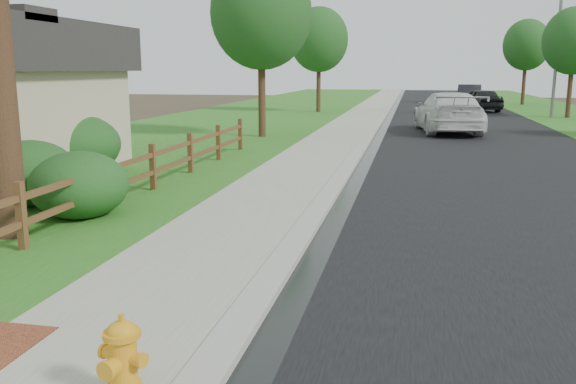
% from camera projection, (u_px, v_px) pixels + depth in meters
% --- Properties ---
extents(ground, '(120.00, 120.00, 0.00)m').
position_uv_depth(ground, '(179.00, 358.00, 5.89)').
color(ground, '#3E3421').
extents(road, '(8.00, 90.00, 0.02)m').
position_uv_depth(road, '(452.00, 113.00, 38.60)').
color(road, black).
rests_on(road, ground).
extents(curb, '(0.40, 90.00, 0.12)m').
position_uv_depth(curb, '(386.00, 112.00, 39.42)').
color(curb, gray).
rests_on(curb, ground).
extents(wet_gutter, '(0.50, 90.00, 0.00)m').
position_uv_depth(wet_gutter, '(391.00, 112.00, 39.36)').
color(wet_gutter, black).
rests_on(wet_gutter, road).
extents(sidewalk, '(2.20, 90.00, 0.10)m').
position_uv_depth(sidewalk, '(365.00, 112.00, 39.67)').
color(sidewalk, gray).
rests_on(sidewalk, ground).
extents(grass_strip, '(1.60, 90.00, 0.06)m').
position_uv_depth(grass_strip, '(336.00, 111.00, 40.05)').
color(grass_strip, '#1E5C1A').
rests_on(grass_strip, ground).
extents(lawn_near, '(9.00, 90.00, 0.04)m').
position_uv_depth(lawn_near, '(260.00, 111.00, 41.07)').
color(lawn_near, '#1E5C1A').
rests_on(lawn_near, ground).
extents(verge_far, '(6.00, 90.00, 0.04)m').
position_uv_depth(verge_far, '(569.00, 115.00, 37.25)').
color(verge_far, '#1E5C1A').
rests_on(verge_far, ground).
extents(ranch_fence, '(0.12, 16.92, 1.10)m').
position_uv_depth(ranch_fence, '(129.00, 174.00, 12.62)').
color(ranch_fence, '#542C1C').
rests_on(ranch_fence, ground).
extents(fire_hydrant, '(0.48, 0.39, 0.72)m').
position_uv_depth(fire_hydrant, '(123.00, 360.00, 4.93)').
color(fire_hydrant, orange).
rests_on(fire_hydrant, sidewalk).
extents(white_suv, '(3.16, 6.29, 1.75)m').
position_uv_depth(white_suv, '(448.00, 112.00, 26.77)').
color(white_suv, silver).
rests_on(white_suv, road).
extents(dark_car_mid, '(2.82, 4.71, 1.50)m').
position_uv_depth(dark_car_mid, '(480.00, 100.00, 40.34)').
color(dark_car_mid, black).
rests_on(dark_car_mid, road).
extents(dark_car_far, '(2.18, 5.02, 1.61)m').
position_uv_depth(dark_car_far, '(469.00, 95.00, 46.04)').
color(dark_car_far, black).
rests_on(dark_car_far, road).
extents(streetlight, '(2.14, 0.47, 9.24)m').
position_uv_depth(streetlight, '(556.00, 24.00, 33.92)').
color(streetlight, slate).
rests_on(streetlight, ground).
extents(shrub_b, '(2.02, 2.02, 1.27)m').
position_uv_depth(shrub_b, '(79.00, 185.00, 11.31)').
color(shrub_b, '#1C481A').
rests_on(shrub_b, ground).
extents(shrub_c, '(1.99, 1.99, 1.35)m').
position_uv_depth(shrub_c, '(30.00, 173.00, 12.32)').
color(shrub_c, '#1C481A').
rests_on(shrub_c, ground).
extents(shrub_d, '(2.63, 2.63, 1.62)m').
position_uv_depth(shrub_d, '(74.00, 145.00, 15.87)').
color(shrub_d, '#1C481A').
rests_on(shrub_d, ground).
extents(tree_near_left, '(4.03, 4.03, 7.15)m').
position_uv_depth(tree_near_left, '(261.00, 13.00, 24.03)').
color(tree_near_left, '#332115').
rests_on(tree_near_left, ground).
extents(tree_mid_left, '(3.72, 3.72, 6.65)m').
position_uv_depth(tree_mid_left, '(319.00, 40.00, 38.67)').
color(tree_mid_left, '#332115').
rests_on(tree_mid_left, ground).
extents(tree_mid_right, '(3.41, 3.41, 6.19)m').
position_uv_depth(tree_mid_right, '(574.00, 41.00, 34.00)').
color(tree_mid_right, '#332115').
rests_on(tree_mid_right, ground).
extents(tree_far_right, '(3.56, 3.56, 6.56)m').
position_uv_depth(tree_far_right, '(527.00, 45.00, 46.84)').
color(tree_far_right, '#332115').
rests_on(tree_far_right, ground).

